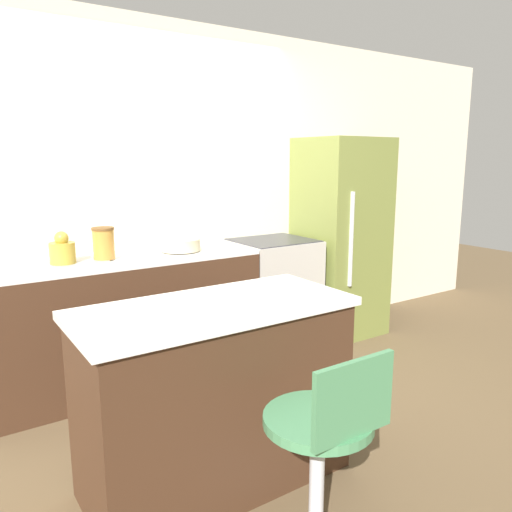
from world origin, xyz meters
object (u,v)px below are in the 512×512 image
at_px(stool_chair, 322,459).
at_px(kettle, 62,251).
at_px(refrigerator, 340,238).
at_px(oven_range, 273,294).
at_px(mixing_bowl, 181,245).

bearing_deg(stool_chair, kettle, 103.35).
xyz_separation_m(refrigerator, kettle, (-2.40, 0.01, 0.13)).
xyz_separation_m(oven_range, kettle, (-1.67, -0.02, 0.55)).
distance_m(kettle, mixing_bowl, 0.83).
distance_m(refrigerator, kettle, 2.40).
bearing_deg(refrigerator, oven_range, 178.06).
distance_m(oven_range, refrigerator, 0.84).
bearing_deg(refrigerator, mixing_bowl, 179.68).
bearing_deg(mixing_bowl, oven_range, 1.08).
relative_size(oven_range, kettle, 4.47).
bearing_deg(oven_range, kettle, -179.45).
bearing_deg(oven_range, stool_chair, -121.00).
relative_size(refrigerator, mixing_bowl, 6.12).
xyz_separation_m(stool_chair, kettle, (-0.47, 1.98, 0.56)).
height_order(kettle, mixing_bowl, kettle).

